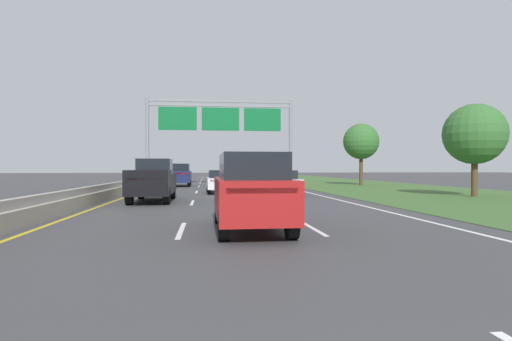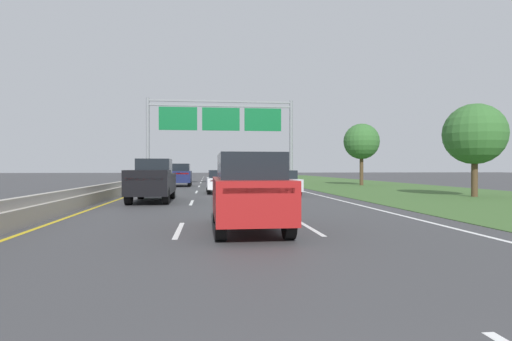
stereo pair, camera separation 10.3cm
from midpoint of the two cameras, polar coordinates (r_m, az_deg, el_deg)
name	(u,v)px [view 1 (the left image)]	position (r m, az deg, el deg)	size (l,w,h in m)	color
ground_plane	(220,187)	(36.00, -5.18, -2.37)	(220.00, 220.00, 0.00)	#3D3D3F
lane_striping	(220,188)	(35.54, -5.16, -2.40)	(11.96, 106.00, 0.01)	white
grass_verge_right	(372,186)	(39.00, 15.78, -2.16)	(14.00, 110.00, 0.02)	#3D602D
median_barrier_concrete	(142,184)	(36.38, -15.64, -1.80)	(0.60, 110.00, 0.85)	#A8A399
overhead_sign_gantry	(221,123)	(42.34, -5.04, 6.56)	(15.06, 0.42, 8.79)	gray
pickup_truck_black	(153,180)	(21.62, -14.31, -1.36)	(2.04, 5.41, 2.20)	black
car_white_centre_lane_sedan	(220,181)	(28.09, -5.10, -1.48)	(1.91, 4.44, 1.57)	silver
car_darkgreen_right_lane_suv	(243,173)	(53.33, -1.82, -0.30)	(1.99, 4.73, 2.11)	#193D23
car_navy_left_lane_suv	(181,175)	(38.99, -10.56, -0.55)	(1.94, 4.72, 2.11)	#161E47
car_red_centre_lane_suv	(251,190)	(11.29, -0.99, -2.81)	(1.91, 4.70, 2.11)	maroon
car_silver_right_lane_sedan	(281,182)	(25.65, 3.46, -1.65)	(1.83, 4.40, 1.57)	#B2B5BA
roadside_tree_near	(475,134)	(27.46, 28.10, 4.48)	(3.58, 3.58, 5.52)	#4C3823
roadside_tree_mid	(361,142)	(41.56, 14.39, 3.92)	(3.50, 3.50, 6.08)	#4C3823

